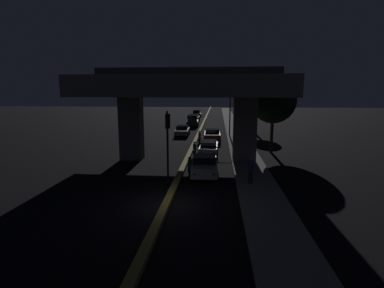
{
  "coord_description": "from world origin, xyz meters",
  "views": [
    {
      "loc": [
        2.67,
        -15.29,
        6.11
      ],
      "look_at": [
        0.11,
        14.45,
        0.81
      ],
      "focal_mm": 28.0,
      "sensor_mm": 36.0,
      "label": 1
    }
  ],
  "objects": [
    {
      "name": "elevated_overpass",
      "position": [
        0.0,
        10.74,
        6.15
      ],
      "size": [
        16.12,
        12.52,
        8.11
      ],
      "color": "slate",
      "rests_on": "ground_plane"
    },
    {
      "name": "motorcycle_red_filtering_far",
      "position": [
        0.55,
        19.9,
        0.61
      ],
      "size": [
        0.33,
        1.92,
        1.44
      ],
      "rotation": [
        0.0,
        0.0,
        1.53
      ],
      "color": "black",
      "rests_on": "ground_plane"
    },
    {
      "name": "roadside_tree_kerbside_mid",
      "position": [
        8.15,
        28.01,
        4.46
      ],
      "size": [
        3.27,
        3.27,
        6.13
      ],
      "color": "#2D2116",
      "rests_on": "ground_plane"
    },
    {
      "name": "motorcycle_white_filtering_mid",
      "position": [
        0.52,
        12.51,
        0.61
      ],
      "size": [
        0.32,
        1.93,
        1.44
      ],
      "rotation": [
        0.0,
        0.0,
        1.56
      ],
      "color": "black",
      "rests_on": "ground_plane"
    },
    {
      "name": "traffic_light_left_of_median",
      "position": [
        -0.61,
        4.07,
        3.29
      ],
      "size": [
        0.3,
        0.49,
        4.82
      ],
      "color": "black",
      "rests_on": "ground_plane"
    },
    {
      "name": "ground_plane",
      "position": [
        0.0,
        0.0,
        0.0
      ],
      "size": [
        200.0,
        200.0,
        0.0
      ],
      "primitive_type": "plane",
      "color": "black"
    },
    {
      "name": "car_grey_third_oncoming",
      "position": [
        -2.07,
        45.18,
        0.76
      ],
      "size": [
        2.09,
        4.35,
        1.5
      ],
      "rotation": [
        0.0,
        0.0,
        -1.6
      ],
      "color": "#515459",
      "rests_on": "ground_plane"
    },
    {
      "name": "motorcycle_blue_filtering_near",
      "position": [
        0.68,
        5.85,
        0.6
      ],
      "size": [
        0.33,
        1.74,
        1.38
      ],
      "rotation": [
        0.0,
        0.0,
        1.61
      ],
      "color": "black",
      "rests_on": "ground_plane"
    },
    {
      "name": "sidewalk_right",
      "position": [
        5.29,
        28.0,
        0.06
      ],
      "size": [
        2.7,
        126.0,
        0.13
      ],
      "primitive_type": "cube",
      "color": "slate",
      "rests_on": "ground_plane"
    },
    {
      "name": "car_dark_red_third",
      "position": [
        2.03,
        20.98,
        0.79
      ],
      "size": [
        2.15,
        4.2,
        1.56
      ],
      "rotation": [
        0.0,
        0.0,
        1.6
      ],
      "color": "#591414",
      "rests_on": "ground_plane"
    },
    {
      "name": "car_grey_lead_oncoming",
      "position": [
        -2.17,
        25.44,
        0.74
      ],
      "size": [
        1.99,
        4.59,
        1.4
      ],
      "rotation": [
        0.0,
        0.0,
        -1.55
      ],
      "color": "#515459",
      "rests_on": "ground_plane"
    },
    {
      "name": "car_black_fourth_oncoming",
      "position": [
        -2.13,
        53.86,
        0.94
      ],
      "size": [
        1.94,
        4.32,
        1.77
      ],
      "rotation": [
        0.0,
        0.0,
        -1.61
      ],
      "color": "black",
      "rests_on": "ground_plane"
    },
    {
      "name": "street_lamp",
      "position": [
        4.02,
        25.75,
        4.72
      ],
      "size": [
        2.22,
        0.32,
        8.0
      ],
      "color": "#2D2D30",
      "rests_on": "ground_plane"
    },
    {
      "name": "car_dark_green_second_oncoming",
      "position": [
        -1.68,
        36.51,
        1.04
      ],
      "size": [
        2.16,
        4.35,
        1.99
      ],
      "rotation": [
        0.0,
        0.0,
        -1.54
      ],
      "color": "black",
      "rests_on": "ground_plane"
    },
    {
      "name": "pedestrian_on_sidewalk",
      "position": [
        4.87,
        3.91,
        1.01
      ],
      "size": [
        0.37,
        0.37,
        1.77
      ],
      "color": "#2D261E",
      "rests_on": "sidewalk_right"
    },
    {
      "name": "median_divider",
      "position": [
        0.0,
        35.0,
        0.13
      ],
      "size": [
        0.41,
        126.0,
        0.27
      ],
      "primitive_type": "cube",
      "color": "olive",
      "rests_on": "ground_plane"
    },
    {
      "name": "car_silver_second",
      "position": [
        1.84,
        13.27,
        0.72
      ],
      "size": [
        1.89,
        4.42,
        1.37
      ],
      "rotation": [
        0.0,
        0.0,
        1.56
      ],
      "color": "gray",
      "rests_on": "ground_plane"
    },
    {
      "name": "car_silver_lead",
      "position": [
        1.75,
        5.94,
        0.76
      ],
      "size": [
        2.09,
        4.41,
        1.5
      ],
      "rotation": [
        0.0,
        0.0,
        1.61
      ],
      "color": "gray",
      "rests_on": "ground_plane"
    },
    {
      "name": "roadside_tree_kerbside_near",
      "position": [
        8.08,
        14.88,
        5.16
      ],
      "size": [
        4.47,
        4.47,
        7.41
      ],
      "color": "#2D2116",
      "rests_on": "ground_plane"
    }
  ]
}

